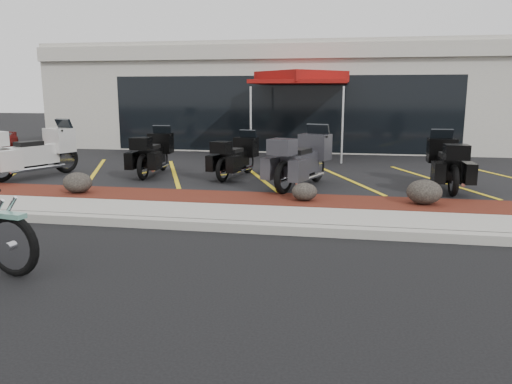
% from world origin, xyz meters
% --- Properties ---
extents(ground, '(90.00, 90.00, 0.00)m').
position_xyz_m(ground, '(0.00, 0.00, 0.00)').
color(ground, black).
rests_on(ground, ground).
extents(curb, '(24.00, 0.25, 0.15)m').
position_xyz_m(curb, '(0.00, 0.90, 0.07)').
color(curb, gray).
rests_on(curb, ground).
extents(sidewalk, '(24.00, 1.20, 0.15)m').
position_xyz_m(sidewalk, '(0.00, 1.60, 0.07)').
color(sidewalk, gray).
rests_on(sidewalk, ground).
extents(mulch_bed, '(24.00, 1.20, 0.16)m').
position_xyz_m(mulch_bed, '(0.00, 2.80, 0.08)').
color(mulch_bed, '#3C110D').
rests_on(mulch_bed, ground).
extents(upper_lot, '(26.00, 9.60, 0.15)m').
position_xyz_m(upper_lot, '(0.00, 8.20, 0.07)').
color(upper_lot, black).
rests_on(upper_lot, ground).
extents(dealership_building, '(18.00, 8.16, 4.00)m').
position_xyz_m(dealership_building, '(0.00, 14.47, 2.01)').
color(dealership_building, '#A9A598').
rests_on(dealership_building, ground).
extents(boulder_left, '(0.61, 0.51, 0.43)m').
position_xyz_m(boulder_left, '(-3.26, 2.65, 0.38)').
color(boulder_left, black).
rests_on(boulder_left, mulch_bed).
extents(boulder_mid, '(0.49, 0.41, 0.35)m').
position_xyz_m(boulder_mid, '(1.47, 2.71, 0.33)').
color(boulder_mid, black).
rests_on(boulder_mid, mulch_bed).
extents(boulder_right, '(0.65, 0.55, 0.46)m').
position_xyz_m(boulder_right, '(3.71, 2.80, 0.39)').
color(boulder_right, black).
rests_on(boulder_right, mulch_bed).
extents(hero_cruiser, '(3.03, 1.30, 1.04)m').
position_xyz_m(hero_cruiser, '(-1.70, -1.60, 0.52)').
color(hero_cruiser, '#659E8C').
rests_on(hero_cruiser, ground).
extents(touring_white, '(1.84, 2.60, 1.42)m').
position_xyz_m(touring_white, '(-4.98, 5.10, 0.86)').
color(touring_white, silver).
rests_on(touring_white, upper_lot).
extents(touring_black_front, '(0.91, 2.14, 1.22)m').
position_xyz_m(touring_black_front, '(-2.63, 5.93, 0.76)').
color(touring_black_front, black).
rests_on(touring_black_front, upper_lot).
extents(touring_black_mid, '(1.19, 2.08, 1.14)m').
position_xyz_m(touring_black_mid, '(-0.27, 5.87, 0.72)').
color(touring_black_mid, black).
rests_on(touring_black_mid, upper_lot).
extents(touring_grey, '(1.65, 2.51, 1.37)m').
position_xyz_m(touring_grey, '(1.57, 4.91, 0.83)').
color(touring_grey, '#313136').
rests_on(touring_grey, upper_lot).
extents(touring_black_rear, '(0.83, 2.17, 1.26)m').
position_xyz_m(touring_black_rear, '(4.39, 5.25, 0.78)').
color(touring_black_rear, black).
rests_on(touring_black_rear, upper_lot).
extents(traffic_cone, '(0.43, 0.43, 0.41)m').
position_xyz_m(traffic_cone, '(-0.68, 7.48, 0.35)').
color(traffic_cone, '#E86307').
rests_on(traffic_cone, upper_lot).
extents(popup_canopy, '(3.50, 3.50, 2.75)m').
position_xyz_m(popup_canopy, '(0.74, 9.58, 2.64)').
color(popup_canopy, silver).
rests_on(popup_canopy, upper_lot).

